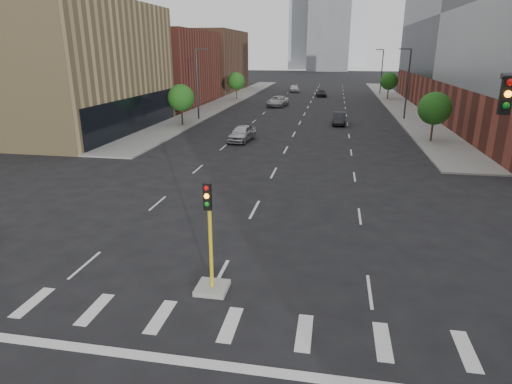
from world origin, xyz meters
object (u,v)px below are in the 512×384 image
(median_traffic_signal, at_px, (211,268))
(car_far_left, at_px, (278,101))
(car_near_left, at_px, (242,133))
(car_mid_right, at_px, (339,119))
(car_distant, at_px, (294,88))
(car_deep_right, at_px, (321,93))

(median_traffic_signal, relative_size, car_far_left, 0.74)
(car_near_left, height_order, car_mid_right, car_near_left)
(car_far_left, relative_size, car_distant, 1.25)
(median_traffic_signal, distance_m, car_far_left, 57.70)
(median_traffic_signal, xyz_separation_m, car_distant, (-4.74, 83.20, -0.16))
(car_mid_right, relative_size, car_distant, 0.96)
(car_near_left, distance_m, car_far_left, 29.19)
(car_mid_right, xyz_separation_m, car_deep_right, (-3.44, 33.96, -0.08))
(median_traffic_signal, bearing_deg, car_far_left, 95.01)
(car_near_left, bearing_deg, car_mid_right, 58.39)
(car_near_left, relative_size, car_far_left, 0.80)
(car_distant, bearing_deg, car_far_left, -99.78)
(car_mid_right, bearing_deg, car_distant, 103.90)
(median_traffic_signal, distance_m, car_distant, 83.34)
(car_near_left, bearing_deg, car_distant, 97.15)
(car_near_left, distance_m, car_distant, 54.91)
(car_far_left, height_order, car_deep_right, car_far_left)
(car_near_left, xyz_separation_m, car_deep_right, (6.38, 46.12, -0.14))
(car_mid_right, distance_m, car_deep_right, 34.13)
(car_mid_right, relative_size, car_deep_right, 0.98)
(car_near_left, height_order, car_far_left, car_far_left)
(car_mid_right, bearing_deg, car_deep_right, 96.92)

